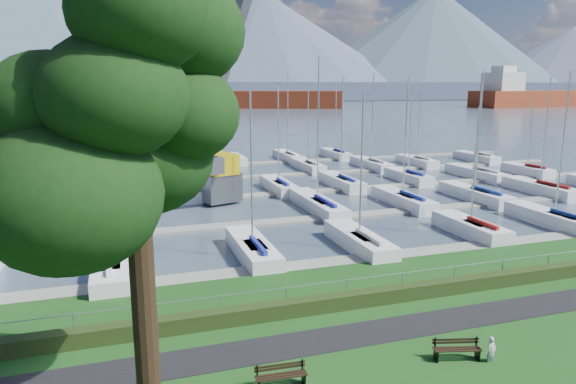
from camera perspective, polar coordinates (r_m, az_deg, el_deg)
name	(u,v)px	position (r m, az deg, el deg)	size (l,w,h in m)	color
path	(396,328)	(23.19, 11.95, -14.60)	(160.00, 2.00, 0.04)	black
water	(141,106)	(281.26, -16.06, 9.19)	(800.00, 540.00, 0.20)	#41515F
hedge	(369,297)	(25.11, 8.98, -11.50)	(80.00, 0.70, 0.70)	#233313
fence	(366,278)	(25.12, 8.62, -9.39)	(0.04, 0.04, 80.00)	#94969C
foothill	(136,92)	(351.04, -16.58, 10.64)	(900.00, 80.00, 12.00)	#475168
mountains	(139,37)	(427.42, -16.22, 16.25)	(1190.00, 360.00, 115.00)	#3B4B57
docks	(243,196)	(49.18, -5.06, -0.50)	(90.00, 41.60, 0.25)	gray
bench_left	(281,376)	(18.74, -0.80, -19.74)	(1.82, 0.54, 0.85)	black
bench_right	(457,349)	(21.29, 18.23, -16.26)	(1.85, 0.87, 0.85)	black
person	(492,348)	(21.50, 21.69, -15.76)	(0.42, 0.28, 1.15)	#B6B8BE
tree	(126,121)	(14.52, -17.57, 7.52)	(7.27, 7.27, 13.63)	black
crane	(220,139)	(47.67, -7.59, 5.81)	(7.32, 13.05, 22.35)	#55585C
cargo_ship_mid	(227,99)	(246.78, -6.78, 10.18)	(97.95, 54.65, 21.50)	maroon
cargo_ship_east	(540,98)	(285.09, 26.21, 9.31)	(83.59, 23.42, 21.50)	maroon
sailboat_fleet	(213,136)	(50.69, -8.32, 6.19)	(75.61, 49.86, 13.15)	white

